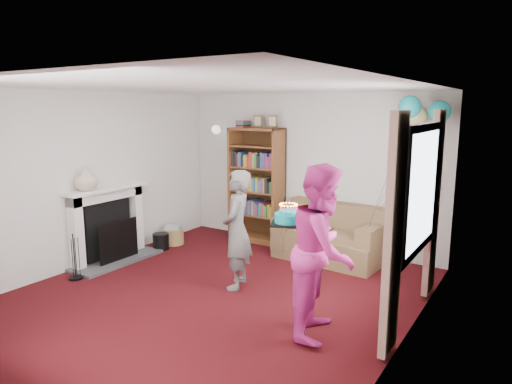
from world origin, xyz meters
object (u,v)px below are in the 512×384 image
Objects in this scene: person_striped at (237,230)px; person_magenta at (323,250)px; birthday_cake at (288,218)px; bookcase at (257,186)px; sofa at (331,238)px.

person_magenta is (1.41, -0.52, 0.11)m from person_striped.
birthday_cake is (-0.48, 0.15, 0.24)m from person_magenta.
birthday_cake is at bearing -51.03° from bookcase.
birthday_cake is (0.37, -2.05, 0.79)m from sofa.
bookcase reaches higher than birthday_cake.
sofa is at bearing -9.09° from bookcase.
person_magenta is 0.56m from birthday_cake.
birthday_cake is at bearing -75.98° from sofa.
person_striped is 1.51m from person_magenta.
bookcase is at bearing 30.88° from person_magenta.
birthday_cake is (0.93, -0.37, 0.35)m from person_striped.
person_striped is at bearing 56.96° from person_magenta.
bookcase reaches higher than person_magenta.
person_magenta is at bearing 49.71° from person_striped.
bookcase reaches higher than person_striped.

